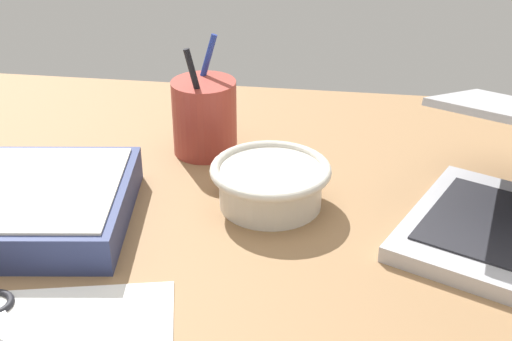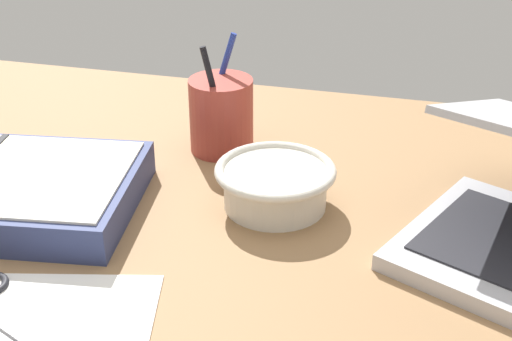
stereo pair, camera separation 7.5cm
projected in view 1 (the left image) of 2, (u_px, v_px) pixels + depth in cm
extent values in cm
cube|color=#936D47|center=(236.00, 279.00, 71.63)|extent=(140.00, 100.00, 2.00)
cylinder|color=silver|center=(270.00, 187.00, 81.58)|extent=(11.78, 11.78, 4.55)
torus|color=silver|center=(271.00, 170.00, 80.51)|extent=(13.85, 13.85, 1.11)
cylinder|color=#9E382D|center=(205.00, 117.00, 92.62)|extent=(8.37, 8.37, 9.82)
cylinder|color=black|center=(201.00, 102.00, 89.14)|extent=(3.88, 0.94, 13.85)
cylinder|color=#233899|center=(200.00, 87.00, 93.02)|extent=(4.72, 2.63, 14.07)
cube|color=silver|center=(39.00, 187.00, 77.41)|extent=(19.69, 20.93, 0.30)
cube|color=#B7B7BC|center=(14.00, 340.00, 61.27)|extent=(10.02, 5.24, 0.30)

